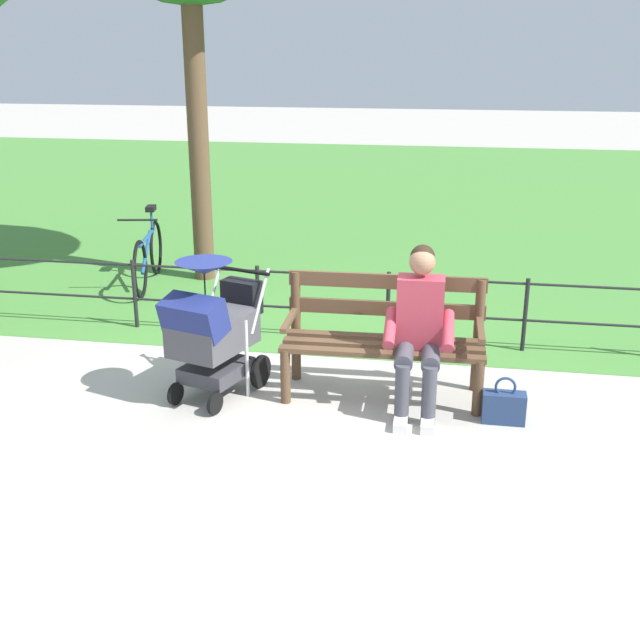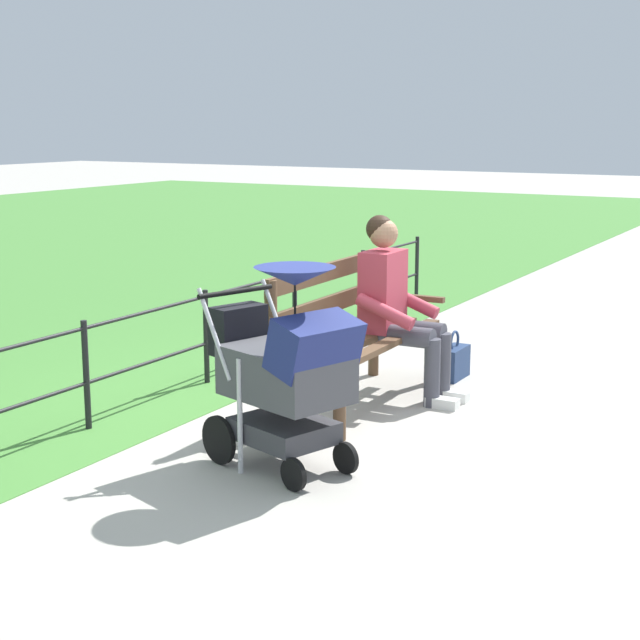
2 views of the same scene
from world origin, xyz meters
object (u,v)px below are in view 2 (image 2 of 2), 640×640
Objects in this scene: park_bench at (349,328)px; stroller at (287,366)px; person_on_bench at (397,302)px; handbag at (454,362)px.

park_bench is 1.37m from stroller.
person_on_bench reaches higher than park_bench.
park_bench is 0.39m from person_on_bench.
handbag is at bearing 165.64° from person_on_bench.
handbag is (-0.95, 0.39, -0.40)m from park_bench.
handbag is at bearing 178.07° from stroller.
stroller reaches higher than handbag.
person_on_bench is 1.11× the size of stroller.
person_on_bench is 1.62m from stroller.
stroller is 2.33m from handbag.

